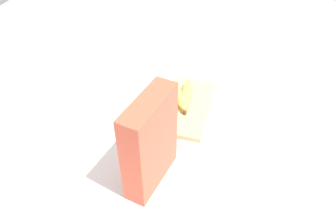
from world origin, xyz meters
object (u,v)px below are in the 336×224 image
at_px(yogurt_cup_back, 162,88).
at_px(spoon, 191,73).
at_px(cereal_box, 150,143).
at_px(cutting_board, 176,104).
at_px(yogurt_cup_front, 153,102).
at_px(banana_bunch, 183,95).

bearing_deg(yogurt_cup_back, spoon, -16.46).
relative_size(cereal_box, spoon, 2.08).
relative_size(cutting_board, yogurt_cup_front, 3.80).
bearing_deg(cereal_box, spoon, -167.82).
height_order(cutting_board, yogurt_cup_front, yogurt_cup_front).
distance_m(cereal_box, banana_bunch, 0.37).
xyz_separation_m(yogurt_cup_front, banana_bunch, (0.09, -0.08, -0.02)).
height_order(cereal_box, banana_bunch, cereal_box).
height_order(cutting_board, yogurt_cup_back, yogurt_cup_back).
relative_size(cereal_box, yogurt_cup_back, 3.10).
bearing_deg(cutting_board, banana_bunch, -37.39).
bearing_deg(cereal_box, yogurt_cup_front, -152.38).
bearing_deg(spoon, yogurt_cup_back, 163.54).
height_order(cereal_box, yogurt_cup_back, cereal_box).
distance_m(cereal_box, yogurt_cup_front, 0.28).
xyz_separation_m(cutting_board, yogurt_cup_back, (0.02, 0.06, 0.05)).
xyz_separation_m(yogurt_cup_front, yogurt_cup_back, (0.08, -0.01, 0.00)).
bearing_deg(banana_bunch, yogurt_cup_back, 97.23).
relative_size(cutting_board, spoon, 2.38).
bearing_deg(cutting_board, yogurt_cup_front, 135.19).
bearing_deg(cereal_box, cutting_board, -166.62).
height_order(cutting_board, spoon, cutting_board).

